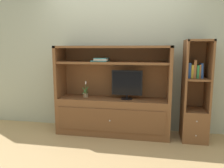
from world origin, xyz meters
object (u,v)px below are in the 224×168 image
Objects in this scene: magazine_stack at (101,60)px; bookshelf_tall at (195,106)px; tv_monitor at (127,84)px; media_console at (113,106)px; upright_book_row at (195,70)px; potted_plant at (86,93)px.

magazine_stack is 0.21× the size of bookshelf_tall.
tv_monitor is 0.32× the size of bookshelf_tall.
media_console reaches higher than upright_book_row.
bookshelf_tall reaches higher than magazine_stack.
upright_book_row is at bearing -0.27° from media_console.
potted_plant is at bearing -179.71° from media_console.
magazine_stack is 1.48m from upright_book_row.
bookshelf_tall is at bearing 0.95° from tv_monitor.
magazine_stack is (0.27, 0.00, 0.57)m from potted_plant.
tv_monitor is 1.76× the size of potted_plant.
magazine_stack reaches higher than potted_plant.
potted_plant is at bearing -179.56° from magazine_stack.
tv_monitor is 1.12m from bookshelf_tall.
potted_plant is (-0.71, 0.01, -0.18)m from tv_monitor.
magazine_stack is at bearing 178.35° from tv_monitor.
bookshelf_tall is (1.07, 0.02, -0.33)m from tv_monitor.
magazine_stack is (-0.43, 0.01, 0.39)m from tv_monitor.
media_console is 1.42m from upright_book_row.
potted_plant is 1.80m from upright_book_row.
upright_book_row is at bearing 0.37° from tv_monitor.
media_console is 3.75× the size of tv_monitor.
media_console is 6.83× the size of upright_book_row.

